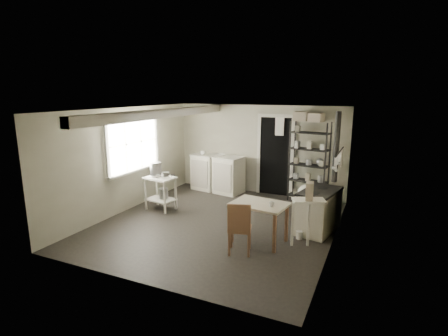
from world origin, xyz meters
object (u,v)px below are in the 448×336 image
at_px(base_cabinets, 217,174).
at_px(chair, 240,225).
at_px(prep_table, 161,192).
at_px(stockpot, 156,169).
at_px(shelf_rack, 309,163).
at_px(flour_sack, 306,196).
at_px(work_table, 259,222).
at_px(stove, 319,209).

bearing_deg(base_cabinets, chair, -49.11).
height_order(prep_table, stockpot, stockpot).
height_order(shelf_rack, flour_sack, shelf_rack).
xyz_separation_m(base_cabinets, work_table, (2.09, -2.67, -0.08)).
relative_size(stockpot, shelf_rack, 0.15).
relative_size(prep_table, flour_sack, 1.49).
bearing_deg(shelf_rack, work_table, -87.15).
bearing_deg(work_table, stockpot, 164.48).
xyz_separation_m(shelf_rack, stove, (0.57, -1.78, -0.51)).
distance_m(shelf_rack, work_table, 2.80).
relative_size(shelf_rack, chair, 2.17).
bearing_deg(flour_sack, stockpot, -151.92).
bearing_deg(prep_table, work_table, -15.98).
bearing_deg(stockpot, shelf_rack, 33.04).
xyz_separation_m(shelf_rack, work_table, (-0.31, -2.73, -0.57)).
relative_size(stove, chair, 1.15).
bearing_deg(shelf_rack, base_cabinets, -169.32).
bearing_deg(shelf_rack, chair, -88.81).
xyz_separation_m(stockpot, shelf_rack, (3.03, 1.97, 0.01)).
xyz_separation_m(stockpot, base_cabinets, (0.63, 1.91, -0.48)).
bearing_deg(flour_sack, work_table, -98.30).
bearing_deg(stockpot, work_table, -15.52).
distance_m(work_table, flour_sack, 2.42).
height_order(base_cabinets, work_table, base_cabinets).
bearing_deg(prep_table, shelf_rack, 34.19).
xyz_separation_m(base_cabinets, stove, (2.97, -1.72, -0.02)).
bearing_deg(stove, flour_sack, 121.68).
distance_m(base_cabinets, work_table, 3.39).
height_order(stove, chair, chair).
relative_size(prep_table, work_table, 0.79).
xyz_separation_m(stove, work_table, (-0.87, -0.95, -0.06)).
distance_m(base_cabinets, shelf_rack, 2.45).
distance_m(stove, work_table, 1.29).
height_order(prep_table, base_cabinets, base_cabinets).
relative_size(stockpot, stove, 0.28).
xyz_separation_m(prep_table, work_table, (2.60, -0.75, -0.02)).
bearing_deg(stove, work_table, -120.95).
bearing_deg(chair, prep_table, 135.40).
xyz_separation_m(stove, chair, (-1.03, -1.48, 0.04)).
xyz_separation_m(work_table, chair, (-0.16, -0.54, 0.10)).
height_order(work_table, chair, chair).
distance_m(prep_table, stove, 3.49).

